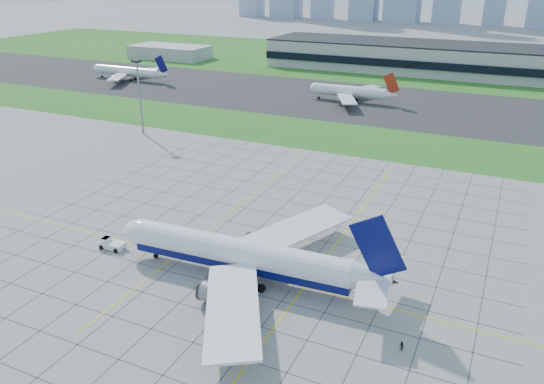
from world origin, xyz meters
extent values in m
plane|color=#9C9B96|center=(0.00, 0.00, 0.00)|extent=(1400.00, 1400.00, 0.00)
cube|color=#2F691E|center=(0.00, 90.00, 0.02)|extent=(700.00, 35.00, 0.04)
cube|color=#383838|center=(0.00, 145.00, 0.03)|extent=(700.00, 75.00, 0.04)
cube|color=#2F691E|center=(0.00, 255.00, 0.02)|extent=(700.00, 145.00, 0.04)
cube|color=#474744|center=(-48.00, 10.00, 0.01)|extent=(0.18, 130.00, 0.02)
cube|color=#474744|center=(-40.00, 10.00, 0.01)|extent=(0.18, 130.00, 0.02)
cube|color=#474744|center=(-32.00, 10.00, 0.01)|extent=(0.18, 130.00, 0.02)
cube|color=#474744|center=(-24.00, 10.00, 0.01)|extent=(0.18, 130.00, 0.02)
cube|color=#474744|center=(-16.00, 10.00, 0.01)|extent=(0.18, 130.00, 0.02)
cube|color=#474744|center=(-8.00, 10.00, 0.01)|extent=(0.18, 130.00, 0.02)
cube|color=#474744|center=(0.00, 10.00, 0.01)|extent=(0.18, 130.00, 0.02)
cube|color=#474744|center=(8.00, 10.00, 0.01)|extent=(0.18, 130.00, 0.02)
cube|color=#474744|center=(16.00, 10.00, 0.01)|extent=(0.18, 130.00, 0.02)
cube|color=#474744|center=(24.00, 10.00, 0.01)|extent=(0.18, 130.00, 0.02)
cube|color=#474744|center=(32.00, 10.00, 0.01)|extent=(0.18, 130.00, 0.02)
cube|color=#474744|center=(40.00, 10.00, 0.01)|extent=(0.18, 130.00, 0.02)
cube|color=#474744|center=(48.00, 10.00, 0.01)|extent=(0.18, 130.00, 0.02)
cube|color=#474744|center=(0.00, -32.00, 0.01)|extent=(110.00, 0.18, 0.02)
cube|color=#474744|center=(0.00, -24.00, 0.01)|extent=(110.00, 0.18, 0.02)
cube|color=#474744|center=(0.00, -16.00, 0.01)|extent=(110.00, 0.18, 0.02)
cube|color=#474744|center=(0.00, -8.00, 0.01)|extent=(110.00, 0.18, 0.02)
cube|color=#474744|center=(0.00, 0.00, 0.01)|extent=(110.00, 0.18, 0.02)
cube|color=#474744|center=(0.00, 8.00, 0.01)|extent=(110.00, 0.18, 0.02)
cube|color=#474744|center=(0.00, 16.00, 0.01)|extent=(110.00, 0.18, 0.02)
cube|color=#474744|center=(0.00, 24.00, 0.01)|extent=(110.00, 0.18, 0.02)
cube|color=#474744|center=(0.00, 32.00, 0.01)|extent=(110.00, 0.18, 0.02)
cube|color=#474744|center=(0.00, 40.00, 0.01)|extent=(110.00, 0.18, 0.02)
cube|color=#474744|center=(0.00, 48.00, 0.01)|extent=(110.00, 0.18, 0.02)
cube|color=#474744|center=(0.00, 56.00, 0.01)|extent=(110.00, 0.18, 0.02)
cube|color=#474744|center=(0.00, 64.00, 0.01)|extent=(110.00, 0.18, 0.02)
cube|color=yellow|center=(0.00, -2.00, 0.02)|extent=(120.00, 0.25, 0.03)
cube|color=yellow|center=(-10.00, 20.00, 0.02)|extent=(0.25, 100.00, 0.03)
cube|color=yellow|center=(18.00, 20.00, 0.02)|extent=(0.25, 100.00, 0.03)
cube|color=#B7B7B2|center=(40.00, 230.00, 7.50)|extent=(260.00, 42.00, 15.00)
cube|color=black|center=(40.00, 208.50, 7.00)|extent=(260.00, 1.00, 4.00)
cube|color=black|center=(40.00, 230.00, 15.40)|extent=(260.00, 42.00, 0.80)
cube|color=#B7B7B2|center=(-160.00, 210.00, 4.00)|extent=(50.00, 25.00, 8.00)
cylinder|color=gray|center=(-70.00, 65.00, 12.50)|extent=(0.70, 0.70, 25.00)
cube|color=black|center=(-70.00, 65.00, 25.20)|extent=(2.50, 2.50, 0.80)
cylinder|color=white|center=(5.93, -3.99, 5.20)|extent=(42.93, 7.62, 5.57)
cube|color=#070C4C|center=(5.93, -3.99, 3.44)|extent=(42.91, 7.25, 1.49)
ellipsoid|color=white|center=(-15.40, -5.01, 5.20)|extent=(9.17, 5.99, 5.57)
cube|color=black|center=(-17.44, -5.11, 5.66)|extent=(2.18, 3.07, 0.56)
cone|color=white|center=(30.51, -2.80, 5.48)|extent=(7.67, 5.64, 5.29)
cube|color=#070C4C|center=(30.97, -2.78, 11.70)|extent=(10.13, 0.95, 11.85)
cube|color=white|center=(10.78, 11.12, 4.27)|extent=(17.95, 27.19, 0.90)
cube|color=white|center=(12.21, -18.56, 4.27)|extent=(19.84, 26.82, 0.90)
cylinder|color=slate|center=(5.47, 5.75, 2.41)|extent=(6.20, 3.81, 3.53)
cylinder|color=slate|center=(6.40, -13.72, 2.41)|extent=(6.20, 3.81, 3.53)
cylinder|color=gray|center=(-13.08, -4.90, 1.21)|extent=(0.35, 0.35, 2.41)
cylinder|color=black|center=(-13.08, -4.90, 0.51)|extent=(1.04, 0.51, 1.02)
cylinder|color=black|center=(10.43, -0.80, 0.60)|extent=(1.26, 1.17, 1.21)
cylinder|color=black|center=(10.71, -6.73, 0.60)|extent=(1.26, 1.17, 1.21)
cube|color=white|center=(-23.74, -5.44, 0.82)|extent=(5.58, 2.81, 1.28)
cube|color=white|center=(-25.19, -5.51, 1.73)|extent=(1.73, 2.08, 1.00)
cube|color=black|center=(-25.19, -5.51, 1.91)|extent=(1.54, 1.89, 0.64)
cube|color=gray|center=(-19.83, -5.25, 0.55)|extent=(2.74, 0.30, 0.16)
cylinder|color=black|center=(-25.62, -4.34, 0.50)|extent=(1.02, 0.50, 1.00)
cylinder|color=black|center=(-25.50, -6.71, 0.50)|extent=(1.02, 0.50, 1.00)
cylinder|color=black|center=(-21.98, -4.17, 0.50)|extent=(1.02, 0.50, 1.00)
cylinder|color=black|center=(-21.86, -6.54, 0.50)|extent=(1.02, 0.50, 1.00)
imported|color=black|center=(-20.08, -2.14, 0.97)|extent=(0.60, 0.79, 1.94)
imported|color=black|center=(37.96, -12.24, 0.85)|extent=(1.04, 1.05, 1.70)
cylinder|color=white|center=(-138.01, 140.70, 4.50)|extent=(39.28, 4.80, 4.80)
cube|color=#0B074C|center=(-116.19, 140.70, 9.50)|extent=(7.46, 0.40, 9.15)
cube|color=white|center=(-135.28, 151.70, 3.70)|extent=(13.89, 20.66, 0.40)
cube|color=white|center=(-135.28, 129.70, 3.70)|extent=(13.89, 20.66, 0.40)
cylinder|color=black|center=(-134.74, 142.90, 0.50)|extent=(1.00, 1.00, 1.00)
cylinder|color=black|center=(-134.74, 138.50, 0.50)|extent=(1.00, 1.00, 1.00)
cylinder|color=white|center=(-18.46, 142.60, 4.50)|extent=(31.95, 4.80, 4.80)
cube|color=#A12712|center=(-0.71, 142.60, 9.50)|extent=(7.46, 0.40, 9.15)
cube|color=white|center=(-16.24, 153.60, 3.70)|extent=(13.89, 20.66, 0.40)
cube|color=white|center=(-16.24, 131.60, 3.70)|extent=(13.89, 20.66, 0.40)
cylinder|color=black|center=(-15.80, 144.80, 0.50)|extent=(1.00, 1.00, 1.00)
cylinder|color=black|center=(-15.80, 140.40, 0.50)|extent=(1.00, 1.00, 1.00)
camera|label=1|loc=(47.52, -79.59, 54.02)|focal=35.00mm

